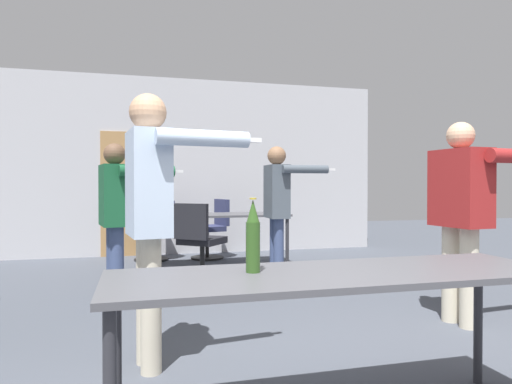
% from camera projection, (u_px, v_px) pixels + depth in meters
% --- Properties ---
extents(back_wall, '(6.51, 0.12, 2.98)m').
position_uv_depth(back_wall, '(194.00, 167.00, 7.83)').
color(back_wall, '#BCBCC1').
rests_on(back_wall, ground_plane).
extents(conference_table_near, '(2.15, 0.66, 0.75)m').
position_uv_depth(conference_table_near, '(338.00, 286.00, 2.15)').
color(conference_table_near, '#4C4C51').
rests_on(conference_table_near, ground_plane).
extents(conference_table_far, '(2.15, 0.79, 0.75)m').
position_uv_depth(conference_table_far, '(212.00, 218.00, 6.53)').
color(conference_table_far, '#4C4C51').
rests_on(conference_table_far, ground_plane).
extents(person_far_watching, '(0.83, 0.71, 1.69)m').
position_uv_depth(person_far_watching, '(462.00, 204.00, 3.80)').
color(person_far_watching, beige).
rests_on(person_far_watching, ground_plane).
extents(person_right_polo, '(0.84, 0.61, 1.74)m').
position_uv_depth(person_right_polo, '(151.00, 202.00, 2.89)').
color(person_right_polo, beige).
rests_on(person_right_polo, ground_plane).
extents(person_left_plaid, '(0.83, 0.67, 1.58)m').
position_uv_depth(person_left_plaid, '(116.00, 208.00, 4.51)').
color(person_left_plaid, '#3D4C75').
rests_on(person_left_plaid, ground_plane).
extents(person_near_casual, '(0.73, 0.58, 1.62)m').
position_uv_depth(person_near_casual, '(278.00, 201.00, 5.31)').
color(person_near_casual, '#3D4C75').
rests_on(person_near_casual, ground_plane).
extents(office_chair_side_rolled, '(0.63, 0.58, 0.94)m').
position_uv_depth(office_chair_side_rolled, '(211.00, 230.00, 7.28)').
color(office_chair_side_rolled, black).
rests_on(office_chair_side_rolled, ground_plane).
extents(office_chair_near_pushed, '(0.67, 0.69, 0.95)m').
position_uv_depth(office_chair_near_pushed, '(199.00, 244.00, 5.48)').
color(office_chair_near_pushed, black).
rests_on(office_chair_near_pushed, ground_plane).
extents(office_chair_far_right, '(0.66, 0.63, 0.93)m').
position_uv_depth(office_chair_far_right, '(156.00, 232.00, 7.13)').
color(office_chair_far_right, black).
rests_on(office_chair_far_right, ground_plane).
extents(beer_bottle, '(0.07, 0.07, 0.35)m').
position_uv_depth(beer_bottle, '(253.00, 237.00, 2.13)').
color(beer_bottle, '#2D511E').
rests_on(beer_bottle, conference_table_near).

